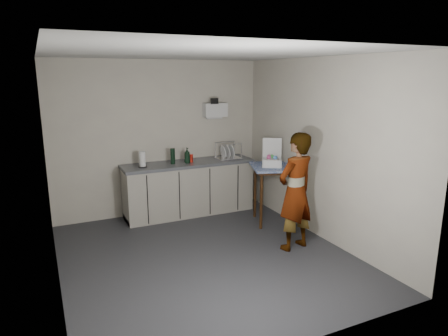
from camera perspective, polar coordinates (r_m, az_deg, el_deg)
name	(u,v)px	position (r m, az deg, el deg)	size (l,w,h in m)	color
ground	(206,256)	(5.44, -2.63, -12.46)	(4.00, 4.00, 0.00)	#2D2E33
wall_back	(160,138)	(6.87, -9.16, 4.20)	(3.60, 0.02, 2.60)	beige
wall_right	(319,150)	(5.92, 13.46, 2.57)	(0.02, 4.00, 2.60)	beige
wall_left	(50,176)	(4.66, -23.59, -1.00)	(0.02, 4.00, 2.60)	beige
ceiling	(203,54)	(4.91, -2.96, 16.00)	(3.60, 4.00, 0.01)	silver
kitchen_counter	(189,189)	(6.91, -5.03, -3.06)	(2.24, 0.62, 0.91)	black
wall_shelf	(215,110)	(7.09, -1.28, 8.27)	(0.42, 0.18, 0.37)	white
side_table	(275,173)	(6.41, 7.29, -0.75)	(0.93, 0.93, 0.94)	#381C0C
standing_man	(296,192)	(5.48, 10.19, -3.36)	(0.59, 0.39, 1.62)	#B2A593
soap_bottle	(187,155)	(6.69, -5.28, 1.80)	(0.10, 0.10, 0.26)	black
soda_can	(191,158)	(6.77, -4.74, 1.41)	(0.07, 0.07, 0.13)	red
dark_bottle	(173,156)	(6.65, -7.34, 1.70)	(0.08, 0.08, 0.26)	black
paper_towel	(142,160)	(6.50, -11.58, 1.16)	(0.14, 0.14, 0.25)	black
dish_rack	(228,155)	(7.00, 0.55, 1.84)	(0.42, 0.31, 0.29)	silver
bakery_box	(272,160)	(6.37, 6.84, 1.15)	(0.42, 0.42, 0.43)	white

